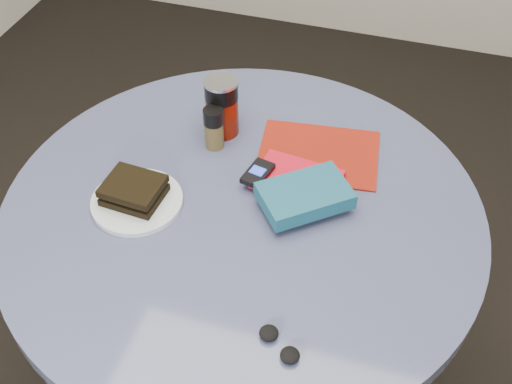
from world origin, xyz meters
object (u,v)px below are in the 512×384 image
(soda_can, at_px, (222,107))
(pepper_grinder, at_px, (214,128))
(mp3_player, at_px, (258,173))
(sandwich, at_px, (134,190))
(plate, at_px, (137,202))
(magazine, at_px, (318,154))
(table, at_px, (243,256))
(red_book, at_px, (297,179))
(headphones, at_px, (279,344))
(novel, at_px, (305,195))

(soda_can, bearing_deg, pepper_grinder, -90.65)
(mp3_player, bearing_deg, sandwich, -149.91)
(sandwich, distance_m, pepper_grinder, 0.24)
(pepper_grinder, height_order, mp3_player, pepper_grinder)
(plate, height_order, soda_can, soda_can)
(plate, relative_size, pepper_grinder, 1.86)
(sandwich, distance_m, magazine, 0.42)
(table, bearing_deg, sandwich, -166.27)
(table, xyz_separation_m, pepper_grinder, (-0.12, 0.16, 0.22))
(sandwich, relative_size, mp3_player, 1.43)
(table, xyz_separation_m, magazine, (0.11, 0.20, 0.17))
(red_book, bearing_deg, soda_can, 156.62)
(sandwich, bearing_deg, red_book, 26.31)
(mp3_player, bearing_deg, headphones, -67.76)
(sandwich, bearing_deg, soda_can, 70.01)
(plate, distance_m, headphones, 0.44)
(soda_can, relative_size, pepper_grinder, 1.39)
(mp3_player, bearing_deg, novel, -21.94)
(soda_can, relative_size, magazine, 0.54)
(plate, xyz_separation_m, novel, (0.33, 0.09, 0.03))
(red_book, distance_m, headphones, 0.40)
(table, xyz_separation_m, headphones, (0.16, -0.30, 0.17))
(novel, height_order, headphones, novel)
(plate, distance_m, soda_can, 0.30)
(magazine, xyz_separation_m, novel, (0.01, -0.17, 0.03))
(magazine, xyz_separation_m, red_book, (-0.02, -0.10, 0.01))
(soda_can, bearing_deg, mp3_player, -47.54)
(table, relative_size, plate, 5.27)
(table, xyz_separation_m, mp3_player, (0.01, 0.08, 0.19))
(soda_can, xyz_separation_m, mp3_player, (0.13, -0.14, -0.05))
(soda_can, xyz_separation_m, magazine, (0.23, -0.01, -0.07))
(plate, bearing_deg, headphones, -32.72)
(pepper_grinder, relative_size, red_book, 0.58)
(pepper_grinder, bearing_deg, soda_can, 89.35)
(novel, bearing_deg, mp3_player, 118.79)
(magazine, height_order, headphones, headphones)
(headphones, bearing_deg, novel, 96.92)
(plate, bearing_deg, sandwich, 141.76)
(novel, bearing_deg, headphones, -122.35)
(sandwich, height_order, mp3_player, sandwich)
(headphones, bearing_deg, red_book, 100.19)
(novel, bearing_deg, table, 155.42)
(plate, height_order, mp3_player, mp3_player)
(novel, distance_m, headphones, 0.33)
(red_book, xyz_separation_m, mp3_player, (-0.08, -0.02, 0.01))
(pepper_grinder, bearing_deg, novel, -28.43)
(sandwich, relative_size, headphones, 1.32)
(sandwich, bearing_deg, magazine, 37.71)
(soda_can, bearing_deg, table, -61.52)
(sandwich, distance_m, novel, 0.35)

